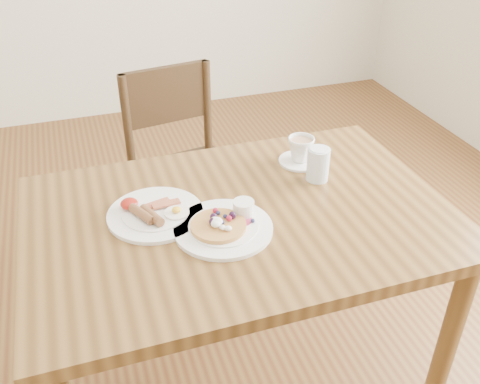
{
  "coord_description": "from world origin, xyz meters",
  "views": [
    {
      "loc": [
        -0.39,
        -1.18,
        1.62
      ],
      "look_at": [
        0.0,
        0.0,
        0.82
      ],
      "focal_mm": 40.0,
      "sensor_mm": 36.0,
      "label": 1
    }
  ],
  "objects_px": {
    "chair_far": "(182,165)",
    "water_glass": "(318,164)",
    "pancake_plate": "(224,225)",
    "breakfast_plate": "(154,213)",
    "dining_table": "(240,240)",
    "teacup_saucer": "(301,151)"
  },
  "relations": [
    {
      "from": "dining_table",
      "to": "breakfast_plate",
      "type": "bearing_deg",
      "value": 165.76
    },
    {
      "from": "dining_table",
      "to": "pancake_plate",
      "type": "relative_size",
      "value": 4.44
    },
    {
      "from": "chair_far",
      "to": "pancake_plate",
      "type": "bearing_deg",
      "value": 76.75
    },
    {
      "from": "chair_far",
      "to": "water_glass",
      "type": "relative_size",
      "value": 8.38
    },
    {
      "from": "chair_far",
      "to": "breakfast_plate",
      "type": "xyz_separation_m",
      "value": [
        -0.23,
        -0.7,
        0.27
      ]
    },
    {
      "from": "chair_far",
      "to": "pancake_plate",
      "type": "height_order",
      "value": "chair_far"
    },
    {
      "from": "chair_far",
      "to": "water_glass",
      "type": "xyz_separation_m",
      "value": [
        0.29,
        -0.66,
        0.31
      ]
    },
    {
      "from": "dining_table",
      "to": "chair_far",
      "type": "xyz_separation_m",
      "value": [
        -0.01,
        0.76,
        -0.16
      ]
    },
    {
      "from": "breakfast_plate",
      "to": "water_glass",
      "type": "xyz_separation_m",
      "value": [
        0.52,
        0.04,
        0.04
      ]
    },
    {
      "from": "dining_table",
      "to": "pancake_plate",
      "type": "xyz_separation_m",
      "value": [
        -0.07,
        -0.06,
        0.11
      ]
    },
    {
      "from": "dining_table",
      "to": "chair_far",
      "type": "height_order",
      "value": "chair_far"
    },
    {
      "from": "breakfast_plate",
      "to": "teacup_saucer",
      "type": "relative_size",
      "value": 1.93
    },
    {
      "from": "dining_table",
      "to": "water_glass",
      "type": "height_order",
      "value": "water_glass"
    },
    {
      "from": "pancake_plate",
      "to": "breakfast_plate",
      "type": "relative_size",
      "value": 1.0
    },
    {
      "from": "dining_table",
      "to": "teacup_saucer",
      "type": "distance_m",
      "value": 0.38
    },
    {
      "from": "chair_far",
      "to": "teacup_saucer",
      "type": "relative_size",
      "value": 6.29
    },
    {
      "from": "chair_far",
      "to": "teacup_saucer",
      "type": "xyz_separation_m",
      "value": [
        0.29,
        -0.54,
        0.3
      ]
    },
    {
      "from": "dining_table",
      "to": "breakfast_plate",
      "type": "height_order",
      "value": "breakfast_plate"
    },
    {
      "from": "teacup_saucer",
      "to": "dining_table",
      "type": "bearing_deg",
      "value": -142.71
    },
    {
      "from": "pancake_plate",
      "to": "chair_far",
      "type": "bearing_deg",
      "value": 85.82
    },
    {
      "from": "teacup_saucer",
      "to": "water_glass",
      "type": "xyz_separation_m",
      "value": [
        0.01,
        -0.11,
        0.01
      ]
    },
    {
      "from": "pancake_plate",
      "to": "water_glass",
      "type": "relative_size",
      "value": 2.57
    }
  ]
}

